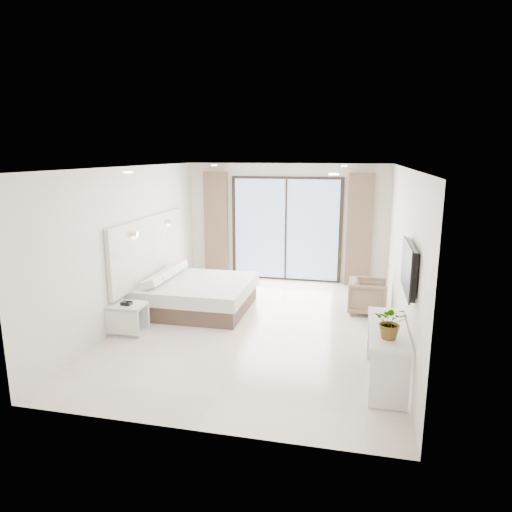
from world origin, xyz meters
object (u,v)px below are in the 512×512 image
object	(u,v)px
bed	(197,294)
nightstand	(128,319)
armchair	(368,295)
console_desk	(387,342)

from	to	relation	value
bed	nightstand	xyz separation A→B (m)	(-0.69, -1.39, -0.04)
bed	nightstand	world-z (taller)	bed
bed	armchair	size ratio (longest dim) A/B	2.83
bed	nightstand	distance (m)	1.56
nightstand	console_desk	size ratio (longest dim) A/B	0.38
nightstand	armchair	distance (m)	4.31
bed	console_desk	xyz separation A→B (m)	(3.37, -2.19, 0.27)
console_desk	armchair	xyz separation A→B (m)	(-0.19, 2.68, -0.21)
console_desk	armchair	bearing A→B (deg)	94.05
armchair	console_desk	bearing A→B (deg)	-174.58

